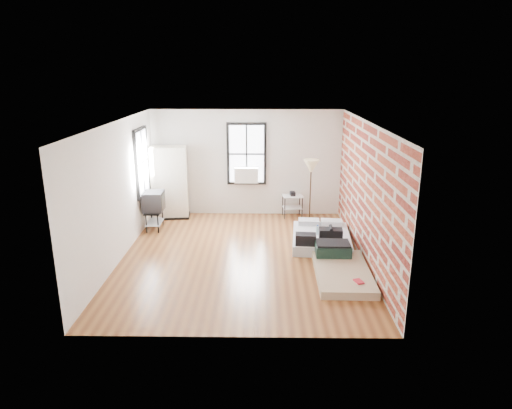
{
  "coord_description": "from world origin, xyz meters",
  "views": [
    {
      "loc": [
        0.42,
        -8.87,
        3.79
      ],
      "look_at": [
        0.29,
        0.3,
        1.06
      ],
      "focal_mm": 32.0,
      "sensor_mm": 36.0,
      "label": 1
    }
  ],
  "objects_px": {
    "mattress_main": "(321,237)",
    "mattress_bare": "(340,266)",
    "floor_lamp": "(311,170)",
    "tv_stand": "(154,203)",
    "side_table": "(292,200)",
    "wardrobe": "(170,183)"
  },
  "relations": [
    {
      "from": "mattress_bare",
      "to": "side_table",
      "type": "bearing_deg",
      "value": 102.7
    },
    {
      "from": "side_table",
      "to": "wardrobe",
      "type": "bearing_deg",
      "value": -178.75
    },
    {
      "from": "side_table",
      "to": "floor_lamp",
      "type": "distance_m",
      "value": 1.33
    },
    {
      "from": "wardrobe",
      "to": "side_table",
      "type": "relative_size",
      "value": 2.73
    },
    {
      "from": "mattress_bare",
      "to": "wardrobe",
      "type": "bearing_deg",
      "value": 140.24
    },
    {
      "from": "side_table",
      "to": "mattress_bare",
      "type": "bearing_deg",
      "value": -78.36
    },
    {
      "from": "mattress_bare",
      "to": "floor_lamp",
      "type": "relative_size",
      "value": 1.14
    },
    {
      "from": "mattress_main",
      "to": "mattress_bare",
      "type": "height_order",
      "value": "mattress_main"
    },
    {
      "from": "mattress_bare",
      "to": "tv_stand",
      "type": "distance_m",
      "value": 4.84
    },
    {
      "from": "mattress_main",
      "to": "floor_lamp",
      "type": "height_order",
      "value": "floor_lamp"
    },
    {
      "from": "mattress_main",
      "to": "floor_lamp",
      "type": "bearing_deg",
      "value": 102.11
    },
    {
      "from": "mattress_main",
      "to": "wardrobe",
      "type": "relative_size",
      "value": 0.95
    },
    {
      "from": "mattress_bare",
      "to": "tv_stand",
      "type": "xyz_separation_m",
      "value": [
        -4.14,
        2.43,
        0.55
      ]
    },
    {
      "from": "wardrobe",
      "to": "tv_stand",
      "type": "xyz_separation_m",
      "value": [
        -0.21,
        -0.96,
        -0.26
      ]
    },
    {
      "from": "mattress_main",
      "to": "floor_lamp",
      "type": "xyz_separation_m",
      "value": [
        -0.15,
        1.14,
        1.31
      ]
    },
    {
      "from": "wardrobe",
      "to": "floor_lamp",
      "type": "distance_m",
      "value": 3.7
    },
    {
      "from": "wardrobe",
      "to": "side_table",
      "type": "bearing_deg",
      "value": -4.94
    },
    {
      "from": "mattress_bare",
      "to": "wardrobe",
      "type": "xyz_separation_m",
      "value": [
        -3.93,
        3.39,
        0.82
      ]
    },
    {
      "from": "wardrobe",
      "to": "mattress_main",
      "type": "bearing_deg",
      "value": -32.74
    },
    {
      "from": "side_table",
      "to": "floor_lamp",
      "type": "xyz_separation_m",
      "value": [
        0.38,
        -0.81,
        0.99
      ]
    },
    {
      "from": "floor_lamp",
      "to": "wardrobe",
      "type": "bearing_deg",
      "value": 168.43
    },
    {
      "from": "tv_stand",
      "to": "side_table",
      "type": "bearing_deg",
      "value": 15.86
    }
  ]
}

